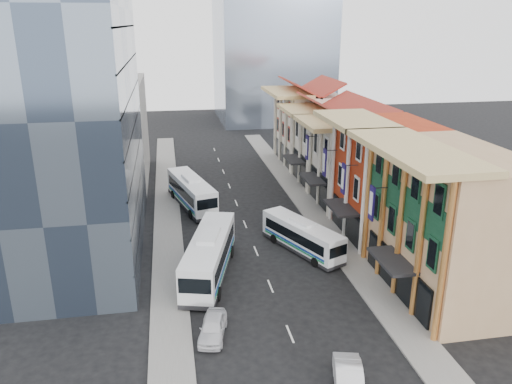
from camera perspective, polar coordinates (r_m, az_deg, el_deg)
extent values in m
plane|color=black|center=(36.74, 4.30, -16.75)|extent=(200.00, 200.00, 0.00)
cube|color=slate|center=(57.49, 7.14, -3.03)|extent=(3.00, 90.00, 0.15)
cube|color=slate|center=(55.13, -10.05, -4.17)|extent=(3.00, 90.00, 0.15)
cube|color=tan|center=(43.11, 21.17, -3.36)|extent=(8.00, 14.00, 12.00)
cube|color=#A42E12|center=(53.05, 14.67, 1.39)|extent=(8.00, 10.00, 12.00)
cube|color=silver|center=(61.71, 11.01, 3.13)|extent=(8.00, 9.00, 10.00)
cube|color=silver|center=(69.89, 8.41, 5.11)|extent=(8.00, 9.00, 10.00)
cube|color=silver|center=(79.57, 6.06, 7.25)|extent=(8.00, 12.00, 11.00)
cube|color=#3D4B60|center=(49.14, -21.13, 10.18)|extent=(12.00, 26.00, 30.00)
cube|color=gray|center=(72.75, -16.48, 6.69)|extent=(10.00, 18.00, 14.00)
imported|color=silver|center=(36.95, -4.95, -15.14)|extent=(2.73, 4.64, 1.48)
imported|color=silver|center=(32.72, 10.57, -20.47)|extent=(2.79, 5.02, 1.57)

